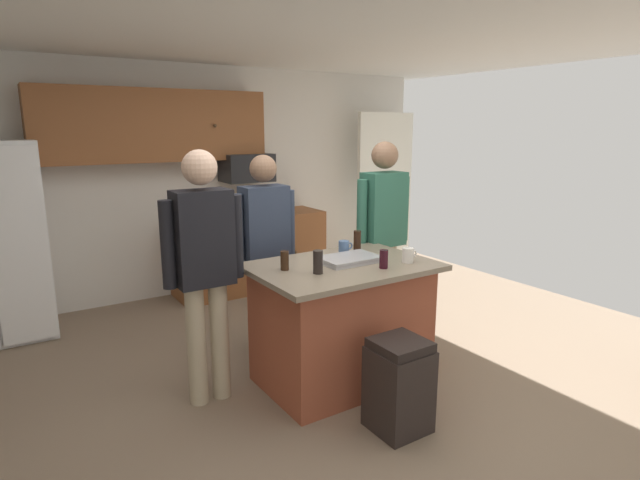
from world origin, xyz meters
name	(u,v)px	position (x,y,z in m)	size (l,w,h in m)	color
floor	(320,385)	(0.00, 0.00, 0.00)	(7.04, 7.04, 0.00)	#7F6B56
ceiling	(320,19)	(0.00, 0.00, 2.60)	(7.04, 7.04, 0.00)	white
back_wall	(188,181)	(0.00, 2.80, 1.30)	(6.40, 0.10, 2.60)	silver
french_door_window_panel	(385,188)	(2.60, 2.40, 1.10)	(0.90, 0.06, 2.00)	white
cabinet_run_upper	(154,126)	(-0.40, 2.60, 1.93)	(2.40, 0.38, 0.75)	brown
cabinet_run_lower	(250,252)	(0.60, 2.48, 0.45)	(1.80, 0.63, 0.90)	brown
microwave_over_range	(247,168)	(0.60, 2.50, 1.45)	(0.56, 0.40, 0.32)	black
kitchen_island	(341,322)	(0.19, 0.00, 0.47)	(1.33, 0.93, 0.92)	#9E4C33
person_elder_center	(265,241)	(-0.04, 0.79, 0.98)	(0.57, 0.22, 1.69)	#232D4C
person_guest_by_door	(204,260)	(-0.77, 0.27, 1.03)	(0.57, 0.23, 1.77)	tan
person_guest_left	(383,226)	(0.99, 0.50, 1.04)	(0.57, 0.24, 1.79)	tan
mug_ceramic_white	(408,255)	(0.64, -0.22, 0.98)	(0.13, 0.09, 0.11)	white
glass_short_whisky	(384,259)	(0.38, -0.25, 0.99)	(0.06, 0.06, 0.13)	#320F19
glass_pilsner	(318,262)	(-0.09, -0.11, 1.00)	(0.07, 0.07, 0.16)	black
tumbler_amber	(285,260)	(-0.24, 0.09, 0.99)	(0.06, 0.06, 0.14)	#311E11
mug_blue_stoneware	(344,247)	(0.38, 0.25, 0.98)	(0.13, 0.08, 0.11)	#4C6B99
glass_stout_tall	(357,241)	(0.53, 0.27, 1.01)	(0.06, 0.06, 0.17)	black
serving_tray	(349,259)	(0.27, 0.03, 0.94)	(0.44, 0.30, 0.04)	#B7B7BC
trash_bin	(399,385)	(0.12, -0.74, 0.30)	(0.34, 0.34, 0.61)	black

